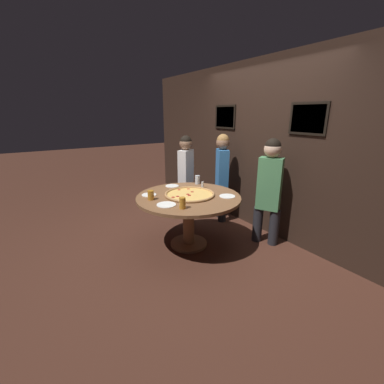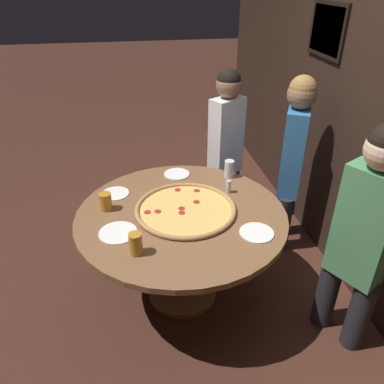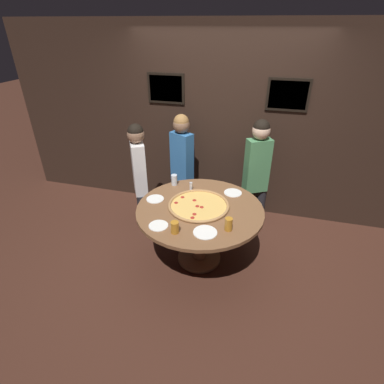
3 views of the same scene
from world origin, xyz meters
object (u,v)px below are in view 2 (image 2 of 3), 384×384
drink_cup_by_shaker (229,169)px  white_plate_beside_cup (115,194)px  dining_table (182,231)px  white_plate_left_side (118,233)px  diner_side_right (293,156)px  white_plate_far_back (177,174)px  diner_centre_back (363,231)px  condiment_shaker (228,187)px  giant_pizza (185,209)px  white_plate_right_side (257,233)px  drink_cup_far_right (136,244)px  diner_side_left (226,140)px  drink_cup_far_left (106,202)px

drink_cup_by_shaker → white_plate_beside_cup: size_ratio=0.69×
dining_table → white_plate_left_side: white_plate_left_side is taller
drink_cup_by_shaker → diner_side_right: size_ratio=0.09×
white_plate_far_back → diner_centre_back: size_ratio=0.13×
white_plate_far_back → condiment_shaker: (0.34, 0.33, 0.05)m
dining_table → diner_centre_back: bearing=61.3°
dining_table → giant_pizza: size_ratio=2.06×
white_plate_right_side → condiment_shaker: 0.52m
white_plate_beside_cup → dining_table: bearing=53.2°
diner_centre_back → condiment_shaker: bearing=10.1°
drink_cup_far_right → white_plate_right_side: size_ratio=0.64×
diner_side_left → condiment_shaker: bearing=-133.0°
drink_cup_far_right → white_plate_right_side: bearing=94.7°
drink_cup_far_left → white_plate_far_back: 0.68m
drink_cup_far_right → white_plate_beside_cup: 0.71m
giant_pizza → condiment_shaker: (-0.18, 0.35, 0.04)m
drink_cup_far_left → white_plate_far_back: drink_cup_far_left is taller
white_plate_beside_cup → diner_centre_back: size_ratio=0.13×
dining_table → white_plate_beside_cup: bearing=-126.8°
white_plate_beside_cup → diner_centre_back: diner_centre_back is taller
drink_cup_far_left → drink_cup_by_shaker: bearing=108.3°
diner_side_left → white_plate_beside_cup: bearing=-177.0°
drink_cup_far_left → drink_cup_by_shaker: 0.99m
white_plate_right_side → diner_side_left: size_ratio=0.15×
diner_side_right → dining_table: bearing=144.0°
white_plate_far_back → white_plate_left_side: same height
drink_cup_by_shaker → white_plate_beside_cup: 0.89m
white_plate_far_back → diner_centre_back: diner_centre_back is taller
dining_table → giant_pizza: giant_pizza is taller
dining_table → diner_side_right: bearing=117.0°
white_plate_far_back → condiment_shaker: condiment_shaker is taller
drink_cup_far_right → white_plate_left_side: (-0.21, -0.10, -0.06)m
white_plate_beside_cup → diner_side_right: bearing=97.2°
white_plate_beside_cup → condiment_shaker: bearing=81.7°
giant_pizza → white_plate_left_side: (0.18, -0.45, -0.01)m
drink_cup_by_shaker → dining_table: bearing=-45.2°
giant_pizza → diner_side_right: diner_side_right is taller
drink_cup_by_shaker → drink_cup_far_right: bearing=-43.3°
white_plate_beside_cup → white_plate_right_side: bearing=53.8°
drink_cup_by_shaker → condiment_shaker: drink_cup_by_shaker is taller
condiment_shaker → diner_side_left: bearing=166.9°
white_plate_far_back → condiment_shaker: 0.48m
drink_cup_far_right → giant_pizza: bearing=138.2°
white_plate_beside_cup → drink_cup_far_left: bearing=-16.8°
giant_pizza → white_plate_beside_cup: bearing=-123.0°
white_plate_far_back → diner_side_right: size_ratio=0.14×
giant_pizza → diner_side_left: diner_side_left is taller
drink_cup_far_left → white_plate_left_side: bearing=14.4°
giant_pizza → diner_side_right: (-0.48, 0.96, 0.09)m
drink_cup_by_shaker → white_plate_right_side: bearing=-1.5°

